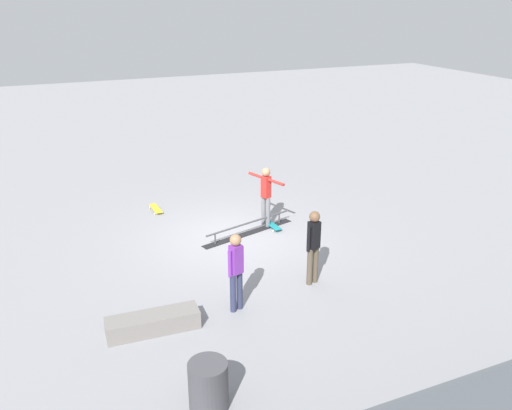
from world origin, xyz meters
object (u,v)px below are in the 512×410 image
at_px(skater_main, 266,193).
at_px(trash_bin, 208,386).
at_px(grind_rail, 249,229).
at_px(skateboard_main, 272,225).
at_px(skate_ledge, 153,323).
at_px(loose_skateboard_yellow, 156,209).
at_px(bystander_black_shirt, 314,243).
at_px(bystander_purple_shirt, 236,268).

xyz_separation_m(skater_main, trash_bin, (3.72, 6.06, -0.57)).
distance_m(skater_main, trash_bin, 7.13).
bearing_deg(grind_rail, skateboard_main, 173.36).
bearing_deg(trash_bin, grind_rail, -118.08).
height_order(skate_ledge, skater_main, skater_main).
bearing_deg(loose_skateboard_yellow, grind_rail, 34.35).
bearing_deg(bystander_black_shirt, skate_ledge, 171.23).
distance_m(bystander_black_shirt, trash_bin, 4.38).
xyz_separation_m(bystander_black_shirt, loose_skateboard_yellow, (2.18, -5.61, -0.90)).
bearing_deg(skateboard_main, grind_rail, -85.40).
distance_m(grind_rail, bystander_black_shirt, 3.14).
distance_m(skate_ledge, bystander_black_shirt, 3.78).
height_order(skate_ledge, bystander_black_shirt, bystander_black_shirt).
distance_m(skater_main, loose_skateboard_yellow, 3.55).
bearing_deg(bystander_purple_shirt, skateboard_main, 38.05).
bearing_deg(skate_ledge, bystander_purple_shirt, -177.86).
relative_size(grind_rail, loose_skateboard_yellow, 3.53).
height_order(skater_main, loose_skateboard_yellow, skater_main).
xyz_separation_m(skate_ledge, bystander_black_shirt, (-3.67, -0.41, 0.79)).
bearing_deg(bystander_black_shirt, loose_skateboard_yellow, 96.00).
bearing_deg(loose_skateboard_yellow, skate_ledge, -15.96).
relative_size(bystander_purple_shirt, loose_skateboard_yellow, 2.08).
bearing_deg(bystander_purple_shirt, grind_rail, 46.38).
relative_size(skateboard_main, trash_bin, 1.00).
relative_size(bystander_black_shirt, bystander_purple_shirt, 1.02).
xyz_separation_m(skate_ledge, bystander_purple_shirt, (-1.73, -0.06, 0.77)).
bearing_deg(bystander_black_shirt, trash_bin, -155.69).
distance_m(skateboard_main, loose_skateboard_yellow, 3.63).
distance_m(grind_rail, trash_bin, 6.56).
bearing_deg(skate_ledge, skater_main, -137.40).
height_order(skater_main, skateboard_main, skater_main).
height_order(grind_rail, bystander_purple_shirt, bystander_purple_shirt).
height_order(grind_rail, bystander_black_shirt, bystander_black_shirt).
xyz_separation_m(grind_rail, skateboard_main, (-0.74, -0.12, -0.07)).
bearing_deg(skateboard_main, skater_main, -150.33).
bearing_deg(grind_rail, loose_skateboard_yellow, -69.09).
bearing_deg(loose_skateboard_yellow, skateboard_main, 44.94).
relative_size(bystander_purple_shirt, trash_bin, 2.07).
height_order(skate_ledge, trash_bin, trash_bin).
distance_m(skate_ledge, bystander_purple_shirt, 1.89).
height_order(grind_rail, skate_ledge, skate_ledge).
distance_m(skater_main, bystander_black_shirt, 3.32).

